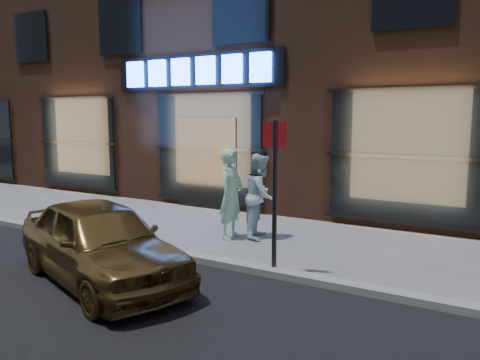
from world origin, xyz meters
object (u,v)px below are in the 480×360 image
Objects in this scene: man_cap at (261,195)px; gold_sedan at (100,242)px; man_bowtie at (231,194)px; sign_post at (275,183)px.

gold_sedan is at bearing 152.08° from man_cap.
man_bowtie is 0.76× the size of sign_post.
man_bowtie is 0.60m from man_cap.
gold_sedan is 1.51× the size of sign_post.
sign_post reaches higher than gold_sedan.
gold_sedan is (-0.34, -3.13, -0.29)m from man_bowtie.
man_cap is 0.72× the size of sign_post.
man_cap is at bearing 5.81° from gold_sedan.
man_bowtie is at bearing 12.95° from gold_sedan.
sign_post is at bearing -133.69° from man_bowtie.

